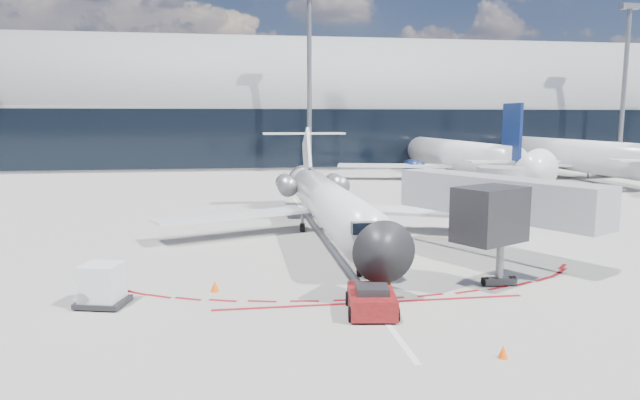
{
  "coord_description": "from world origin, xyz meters",
  "views": [
    {
      "loc": [
        -5.85,
        -35.16,
        8.07
      ],
      "look_at": [
        -0.63,
        -0.18,
        3.0
      ],
      "focal_mm": 32.0,
      "sensor_mm": 36.0,
      "label": 1
    }
  ],
  "objects": [
    {
      "name": "light_mast_east",
      "position": [
        55.0,
        48.0,
        12.5
      ],
      "size": [
        0.7,
        0.7,
        25.0
      ],
      "primitive_type": "cylinder",
      "color": "slate",
      "rests_on": "ground"
    },
    {
      "name": "bg_airliner_1",
      "position": [
        23.54,
        38.43,
        6.05
      ],
      "size": [
        37.4,
        39.6,
        12.1
      ],
      "primitive_type": null,
      "color": "silver",
      "rests_on": "ground"
    },
    {
      "name": "light_mast_centre",
      "position": [
        5.0,
        48.0,
        12.5
      ],
      "size": [
        0.7,
        0.7,
        25.0
      ],
      "primitive_type": "cylinder",
      "color": "slate",
      "rests_on": "ground"
    },
    {
      "name": "ramp_worker",
      "position": [
        0.51,
        -11.73,
        0.96
      ],
      "size": [
        0.74,
        0.52,
        1.92
      ],
      "primitive_type": "imported",
      "rotation": [
        0.0,
        0.0,
        3.24
      ],
      "color": "#E1F319",
      "rests_on": "ground"
    },
    {
      "name": "jet_bridge",
      "position": [
        9.79,
        -3.01,
        3.01
      ],
      "size": [
        10.03,
        15.2,
        4.9
      ],
      "color": "#95979D",
      "rests_on": "ground"
    },
    {
      "name": "ground",
      "position": [
        0.0,
        0.0,
        0.0
      ],
      "size": [
        260.0,
        260.0,
        0.0
      ],
      "primitive_type": "plane",
      "color": "gray",
      "rests_on": "ground"
    },
    {
      "name": "uld_container",
      "position": [
        -11.66,
        -10.19,
        0.92
      ],
      "size": [
        2.35,
        2.14,
        1.86
      ],
      "rotation": [
        0.0,
        0.0,
        -0.26
      ],
      "color": "black",
      "rests_on": "ground"
    },
    {
      "name": "pushback_tug",
      "position": [
        -0.34,
        -12.79,
        0.55
      ],
      "size": [
        2.4,
        4.87,
        1.24
      ],
      "rotation": [
        0.0,
        0.0,
        -0.14
      ],
      "color": "#500B0D",
      "rests_on": "ground"
    },
    {
      "name": "apron_centerline",
      "position": [
        0.0,
        2.0,
        0.01
      ],
      "size": [
        0.25,
        40.0,
        0.01
      ],
      "primitive_type": "cube",
      "color": "silver",
      "rests_on": "ground"
    },
    {
      "name": "apron_stop_bar",
      "position": [
        0.0,
        -11.5,
        0.01
      ],
      "size": [
        14.0,
        0.25,
        0.01
      ],
      "primitive_type": "cube",
      "color": "maroon",
      "rests_on": "ground"
    },
    {
      "name": "regional_jet",
      "position": [
        0.36,
        3.3,
        2.45
      ],
      "size": [
        23.72,
        29.25,
        7.32
      ],
      "color": "silver",
      "rests_on": "ground"
    },
    {
      "name": "safety_cone_right",
      "position": [
        3.02,
        -17.88,
        0.23
      ],
      "size": [
        0.33,
        0.33,
        0.46
      ],
      "primitive_type": "cone",
      "color": "#FE5405",
      "rests_on": "ground"
    },
    {
      "name": "bg_airliner_2",
      "position": [
        39.69,
        37.61,
        6.14
      ],
      "size": [
        37.97,
        40.21,
        12.29
      ],
      "primitive_type": null,
      "color": "silver",
      "rests_on": "ground"
    },
    {
      "name": "safety_cone_left",
      "position": [
        -6.92,
        -8.82,
        0.27
      ],
      "size": [
        0.39,
        0.39,
        0.55
      ],
      "primitive_type": "cone",
      "color": "#FE5405",
      "rests_on": "ground"
    },
    {
      "name": "terminal_building",
      "position": [
        0.0,
        64.97,
        8.52
      ],
      "size": [
        150.0,
        24.15,
        24.0
      ],
      "color": "gray",
      "rests_on": "ground"
    }
  ]
}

